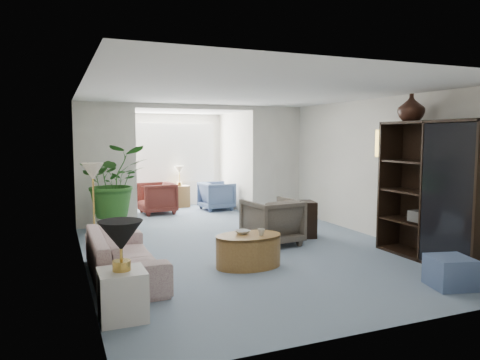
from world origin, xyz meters
name	(u,v)px	position (x,y,z in m)	size (l,w,h in m)	color
floor	(255,253)	(0.00, 0.00, 0.00)	(6.00, 6.00, 0.00)	#89A0B5
sunroom_floor	(185,212)	(0.00, 4.10, 0.00)	(2.60, 2.60, 0.00)	#89A0B5
back_pier_left	(106,165)	(-1.90, 3.00, 1.25)	(1.20, 0.12, 2.50)	white
back_pier_right	(277,161)	(1.90, 3.00, 1.25)	(1.20, 0.12, 2.50)	white
back_header	(197,107)	(0.00, 3.00, 2.45)	(2.60, 0.12, 0.10)	white
window_pane	(173,153)	(0.00, 5.18, 1.40)	(2.20, 0.02, 1.50)	white
window_blinds	(173,153)	(0.00, 5.15, 1.40)	(2.20, 0.02, 1.50)	white
framed_picture	(388,144)	(2.46, -0.10, 1.70)	(0.04, 0.50, 0.40)	beige
sofa	(124,255)	(-2.06, -0.46, 0.30)	(2.04, 0.80, 0.60)	beige
end_table	(122,295)	(-2.26, -1.81, 0.25)	(0.45, 0.45, 0.50)	silver
table_lamp	(121,236)	(-2.26, -1.81, 0.85)	(0.44, 0.44, 0.30)	black
floor_lamp	(93,172)	(-2.27, 1.42, 1.25)	(0.36, 0.36, 0.28)	beige
coffee_table	(249,251)	(-0.37, -0.61, 0.23)	(0.95, 0.95, 0.45)	olive
coffee_bowl	(243,232)	(-0.42, -0.51, 0.48)	(0.21, 0.21, 0.05)	silver
coffee_cup	(261,232)	(-0.22, -0.71, 0.50)	(0.10, 0.10, 0.09)	beige
wingback_chair	(272,221)	(0.52, 0.45, 0.39)	(0.83, 0.86, 0.78)	#685F52
side_table_dark	(299,219)	(1.22, 0.75, 0.33)	(0.54, 0.43, 0.65)	black
entertainment_cabinet	(433,192)	(2.23, -1.36, 1.03)	(0.49, 1.85, 2.05)	black
cabinet_urn	(411,108)	(2.23, -0.86, 2.26)	(0.40, 0.40, 0.42)	black
ottoman	(450,272)	(1.54, -2.34, 0.19)	(0.47, 0.47, 0.37)	slate
plant_pot	(115,225)	(-1.84, 2.30, 0.16)	(0.40, 0.40, 0.32)	#A2452F
house_plant	(114,181)	(-1.84, 2.30, 1.00)	(1.22, 1.05, 1.35)	#285E20
sunroom_chair_blue	(217,196)	(0.85, 4.20, 0.35)	(0.74, 0.76, 0.70)	slate
sunroom_chair_maroon	(157,198)	(-0.65, 4.20, 0.37)	(0.79, 0.81, 0.74)	#59231E
sunroom_table	(180,196)	(0.10, 4.95, 0.28)	(0.45, 0.35, 0.55)	olive
shelf_clutter	(439,188)	(2.18, -1.52, 1.09)	(0.30, 0.85, 1.06)	#302A26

